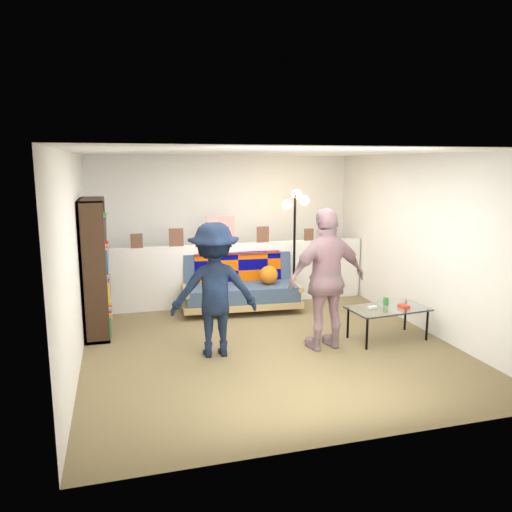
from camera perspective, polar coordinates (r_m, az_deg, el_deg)
The scene contains 10 objects.
ground at distance 6.58m, azimuth 0.95°, elevation -9.65°, with size 5.00×5.00×0.00m, color brown.
room_shell at distance 6.65m, azimuth -0.17°, elevation 5.38°, with size 4.60×5.05×2.45m.
half_wall_ledge at distance 8.11m, azimuth -2.66°, elevation -2.07°, with size 4.45×0.15×1.00m, color silver.
ledge_decor at distance 7.92m, azimuth -4.26°, elevation 2.59°, with size 2.97×0.02×0.45m.
futon_sofa at distance 7.82m, azimuth -1.69°, elevation -3.57°, with size 1.87×1.00×0.78m.
bookshelf at distance 6.96m, azimuth -17.88°, elevation -1.76°, with size 0.30×0.91×1.82m.
coffee_table at distance 6.74m, azimuth 14.88°, elevation -5.96°, with size 1.06×0.65×0.53m.
floor_lamp at distance 8.00m, azimuth 4.52°, elevation 3.66°, with size 0.37×0.35×1.86m.
person_left at distance 5.93m, azimuth -4.79°, elevation -3.87°, with size 1.03×0.59×1.60m, color black.
person_right at distance 6.16m, azimuth 8.12°, elevation -2.66°, with size 1.03×0.43×1.75m, color #CB8396.
Camera 1 is at (-1.76, -5.92, 2.27)m, focal length 35.00 mm.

